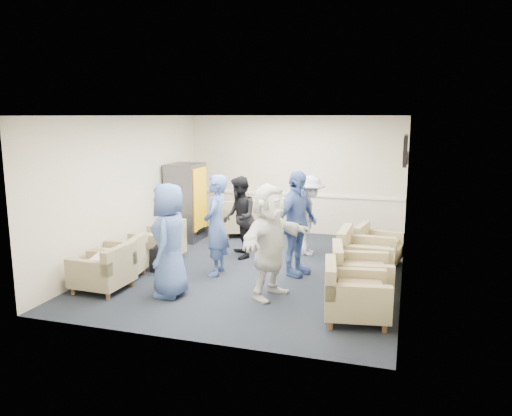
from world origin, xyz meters
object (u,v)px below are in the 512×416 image
(armchair_right_near, at_px, (352,296))
(armchair_right_midnear, at_px, (357,276))
(person_front_left, at_px, (169,240))
(person_back_left, at_px, (239,217))
(armchair_corner, at_px, (243,220))
(person_back_right, at_px, (310,215))
(armchair_right_far, at_px, (376,248))
(armchair_left_mid, at_px, (122,261))
(person_mid_right, at_px, (296,224))
(person_mid_left, at_px, (216,225))
(armchair_right_midfar, at_px, (363,258))
(person_front_right, at_px, (270,241))
(vending_machine, at_px, (186,202))
(armchair_left_near, at_px, (105,271))
(armchair_left_far, at_px, (161,244))

(armchair_right_near, xyz_separation_m, armchair_right_midnear, (-0.02, 0.86, 0.01))
(person_front_left, relative_size, person_back_left, 1.10)
(armchair_corner, xyz_separation_m, person_back_right, (1.75, -1.12, 0.43))
(armchair_right_near, distance_m, armchair_right_midnear, 0.86)
(armchair_right_far, bearing_deg, armchair_right_near, -173.40)
(armchair_left_mid, distance_m, person_front_left, 1.36)
(person_mid_right, bearing_deg, person_mid_left, 127.78)
(armchair_left_mid, distance_m, armchair_right_midfar, 4.04)
(person_front_left, height_order, person_back_left, person_front_left)
(armchair_right_far, bearing_deg, armchair_left_mid, 126.79)
(armchair_left_mid, xyz_separation_m, person_mid_right, (2.75, 1.04, 0.60))
(person_back_left, distance_m, person_front_right, 2.19)
(armchair_right_far, height_order, person_front_left, person_front_left)
(vending_machine, xyz_separation_m, person_front_left, (1.23, -3.24, 0.02))
(armchair_right_midnear, height_order, person_mid_left, person_mid_left)
(vending_machine, height_order, person_mid_left, person_mid_left)
(armchair_left_mid, xyz_separation_m, person_mid_left, (1.44, 0.67, 0.56))
(armchair_left_near, height_order, armchair_corner, armchair_corner)
(armchair_right_near, height_order, armchair_corner, armchair_corner)
(armchair_left_near, bearing_deg, armchair_right_near, 91.96)
(armchair_right_near, distance_m, person_front_right, 1.49)
(person_front_right, bearing_deg, armchair_right_far, -13.78)
(armchair_left_near, height_order, person_back_right, person_back_right)
(person_front_left, distance_m, person_back_right, 3.27)
(armchair_left_far, distance_m, armchair_right_near, 4.12)
(person_front_left, bearing_deg, armchair_left_mid, -124.09)
(armchair_right_midnear, bearing_deg, armchair_corner, 32.02)
(person_back_left, bearing_deg, armchair_corner, 171.32)
(armchair_right_midnear, distance_m, person_front_left, 2.86)
(armchair_right_midnear, height_order, armchair_right_midfar, armchair_right_midfar)
(armchair_right_midnear, relative_size, vending_machine, 0.59)
(person_back_right, relative_size, person_mid_right, 0.87)
(vending_machine, xyz_separation_m, person_mid_left, (1.53, -2.09, 0.02))
(armchair_right_midfar, relative_size, vending_machine, 0.54)
(armchair_right_midnear, xyz_separation_m, person_front_left, (-2.73, -0.70, 0.52))
(armchair_right_midfar, distance_m, person_mid_right, 1.26)
(armchair_right_near, relative_size, person_back_right, 0.62)
(person_mid_left, bearing_deg, person_mid_right, 98.90)
(armchair_left_near, relative_size, armchair_corner, 0.71)
(armchair_right_midfar, distance_m, person_back_left, 2.50)
(vending_machine, bearing_deg, person_front_left, -69.20)
(armchair_left_near, distance_m, armchair_right_far, 4.77)
(armchair_corner, height_order, person_back_left, person_back_left)
(armchair_left_mid, bearing_deg, vending_machine, 174.32)
(armchair_left_near, relative_size, armchair_right_near, 0.84)
(armchair_left_near, distance_m, vending_machine, 3.41)
(armchair_right_far, relative_size, person_front_right, 0.51)
(person_back_right, bearing_deg, armchair_corner, 55.36)
(armchair_left_near, bearing_deg, person_front_right, 103.60)
(person_mid_left, xyz_separation_m, person_back_left, (0.04, 1.10, -0.08))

